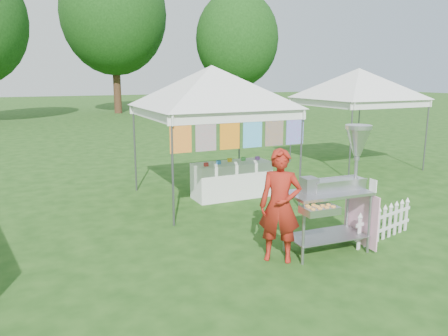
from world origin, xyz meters
TOP-DOWN VIEW (x-y plane):
  - ground at (0.00, 0.00)m, footprint 120.00×120.00m
  - canopy_main at (0.00, 3.49)m, footprint 4.24×4.24m
  - canopy_right at (5.50, 5.00)m, footprint 4.24×4.24m
  - tree_mid at (3.00, 28.00)m, footprint 7.60×7.60m
  - tree_right at (10.00, 22.00)m, footprint 5.60×5.60m
  - donut_cart at (0.59, -0.18)m, footprint 1.50×0.93m
  - vendor at (-0.47, -0.10)m, footprint 0.75×0.71m
  - picket_fence at (1.62, -0.14)m, footprint 1.58×0.39m
  - display_table at (0.45, 3.40)m, footprint 1.80×0.70m

SIDE VIEW (x-z plane):
  - ground at x=0.00m, z-range 0.00..0.00m
  - picket_fence at x=1.62m, z-range 0.01..0.57m
  - display_table at x=0.45m, z-range 0.00..0.82m
  - vendor at x=-0.47m, z-range 0.00..1.73m
  - donut_cart at x=0.59m, z-range 0.18..2.19m
  - canopy_main at x=0.00m, z-range 1.26..4.71m
  - canopy_right at x=5.50m, z-range 1.27..4.72m
  - tree_right at x=10.00m, z-range 0.97..9.39m
  - tree_mid at x=3.00m, z-range 1.38..12.90m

